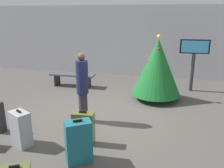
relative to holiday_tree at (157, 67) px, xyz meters
The scene contains 9 objects.
ground_plane 2.39m from the holiday_tree, 130.55° to the right, with size 16.00×16.00×0.00m, color #514C47.
back_wall 3.22m from the holiday_tree, 116.08° to the left, with size 16.00×0.20×2.97m, color silver.
holiday_tree is the anchor object (origin of this frame).
flight_info_kiosk 1.64m from the holiday_tree, 44.14° to the left, with size 0.96×0.13×1.79m.
waiting_bench 3.22m from the holiday_tree, 167.81° to the left, with size 1.66×0.44×0.48m.
traveller_0 2.65m from the holiday_tree, 129.42° to the right, with size 0.38×0.38×1.73m.
suitcase_0 3.89m from the holiday_tree, 107.97° to the right, with size 0.53×0.48×0.83m.
suitcase_1 3.38m from the holiday_tree, 113.33° to the right, with size 0.45×0.25×0.73m.
suitcase_5 4.28m from the holiday_tree, 126.66° to the right, with size 0.50×0.44×0.77m.
Camera 1 is at (1.63, -5.43, 2.57)m, focal length 37.08 mm.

